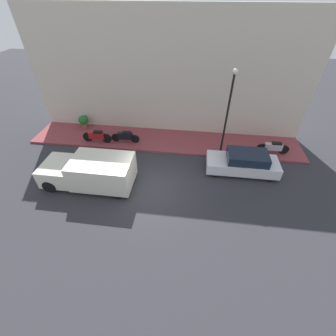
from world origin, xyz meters
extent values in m
plane|color=#2D2D33|center=(0.00, 0.00, 0.00)|extent=(60.00, 60.00, 0.00)
cube|color=brown|center=(4.82, 0.00, 0.07)|extent=(2.92, 18.69, 0.14)
cube|color=beige|center=(6.43, 0.00, 3.99)|extent=(0.30, 18.69, 7.98)
cube|color=silver|center=(2.17, -4.99, 0.50)|extent=(1.61, 4.11, 0.63)
cube|color=#192333|center=(2.17, -5.20, 1.08)|extent=(1.42, 2.26, 0.52)
cylinder|color=black|center=(1.49, -3.42, 0.34)|extent=(0.20, 0.67, 0.67)
cylinder|color=black|center=(2.86, -3.42, 0.34)|extent=(0.20, 0.67, 0.67)
cylinder|color=black|center=(1.49, -6.56, 0.34)|extent=(0.20, 0.67, 0.67)
cylinder|color=black|center=(2.86, -6.56, 0.34)|extent=(0.20, 0.67, 0.67)
cube|color=silver|center=(0.04, 2.65, 0.94)|extent=(2.09, 3.21, 1.47)
cube|color=silver|center=(0.04, 5.12, 0.72)|extent=(1.99, 1.73, 1.03)
cube|color=#192333|center=(0.04, 5.38, 1.01)|extent=(1.78, 0.95, 0.41)
cylinder|color=black|center=(-0.88, 5.37, 0.37)|extent=(0.22, 0.74, 0.74)
cylinder|color=black|center=(0.96, 5.37, 0.37)|extent=(0.22, 0.74, 0.74)
cylinder|color=black|center=(-0.88, 1.67, 0.37)|extent=(0.22, 0.74, 0.74)
cylinder|color=black|center=(0.96, 1.67, 0.37)|extent=(0.22, 0.74, 0.74)
cube|color=black|center=(4.20, 2.63, 0.61)|extent=(0.30, 1.05, 0.44)
cube|color=black|center=(4.20, 2.49, 0.89)|extent=(0.27, 0.57, 0.12)
cylinder|color=black|center=(4.20, 3.32, 0.43)|extent=(0.10, 0.59, 0.59)
cylinder|color=black|center=(4.20, 1.95, 0.43)|extent=(0.10, 0.59, 0.59)
cube|color=#B7B7BF|center=(4.14, -7.18, 0.62)|extent=(0.30, 1.07, 0.43)
cube|color=black|center=(4.14, -7.33, 0.89)|extent=(0.27, 0.58, 0.12)
cylinder|color=black|center=(4.14, -6.49, 0.45)|extent=(0.10, 0.63, 0.63)
cylinder|color=black|center=(4.14, -7.87, 0.45)|extent=(0.10, 0.63, 0.63)
cube|color=#B21E1E|center=(3.96, 4.57, 0.65)|extent=(0.30, 1.08, 0.45)
cube|color=black|center=(3.96, 4.42, 0.93)|extent=(0.27, 0.59, 0.12)
cylinder|color=black|center=(3.96, 5.25, 0.47)|extent=(0.10, 0.67, 0.67)
cylinder|color=black|center=(3.96, 3.89, 0.47)|extent=(0.10, 0.67, 0.67)
cylinder|color=black|center=(3.71, -3.86, 2.65)|extent=(0.12, 0.12, 5.03)
sphere|color=silver|center=(3.71, -3.86, 5.25)|extent=(0.30, 0.30, 0.30)
cylinder|color=brown|center=(5.77, 6.29, 0.30)|extent=(0.38, 0.38, 0.34)
sphere|color=#236628|center=(5.77, 6.29, 0.76)|extent=(0.72, 0.72, 0.72)
camera|label=1|loc=(-8.57, -2.00, 8.79)|focal=24.00mm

